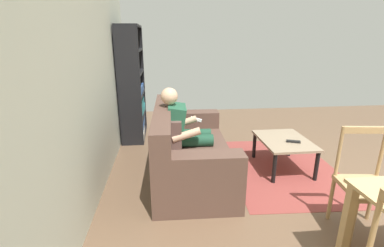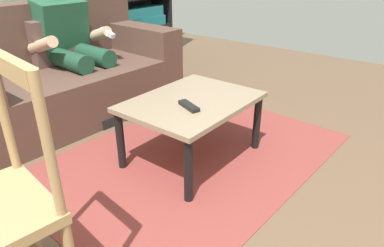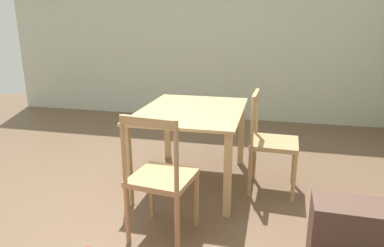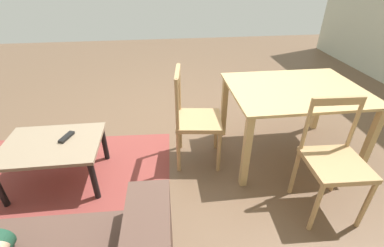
{
  "view_description": "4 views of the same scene",
  "coord_description": "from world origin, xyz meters",
  "px_view_note": "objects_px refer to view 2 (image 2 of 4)",
  "views": [
    {
      "loc": [
        -1.94,
        2.36,
        1.69
      ],
      "look_at": [
        1.2,
        2.03,
        0.7
      ],
      "focal_mm": 25.48,
      "sensor_mm": 36.0,
      "label": 1
    },
    {
      "loc": [
        -0.3,
        -0.45,
        1.21
      ],
      "look_at": [
        1.28,
        0.79,
        0.25
      ],
      "focal_mm": 32.52,
      "sensor_mm": 36.0,
      "label": 2
    },
    {
      "loc": [
        2.13,
        1.36,
        1.52
      ],
      "look_at": [
        -0.95,
        0.63,
        0.6
      ],
      "focal_mm": 32.43,
      "sensor_mm": 36.0,
      "label": 3
    },
    {
      "loc": [
        0.29,
        2.8,
        1.75
      ],
      "look_at": [
        0.13,
        1.41,
        0.9
      ],
      "focal_mm": 24.97,
      "sensor_mm": 36.0,
      "label": 4
    }
  ],
  "objects_px": {
    "tv_remote": "(189,106)",
    "bookshelf": "(134,1)",
    "coffee_table": "(192,108)",
    "couch": "(63,76)",
    "person_lounging": "(71,43)"
  },
  "relations": [
    {
      "from": "tv_remote",
      "to": "bookshelf",
      "type": "relative_size",
      "value": 0.09
    },
    {
      "from": "bookshelf",
      "to": "coffee_table",
      "type": "bearing_deg",
      "value": -125.67
    },
    {
      "from": "couch",
      "to": "person_lounging",
      "type": "xyz_separation_m",
      "value": [
        0.13,
        0.01,
        0.25
      ]
    },
    {
      "from": "coffee_table",
      "to": "bookshelf",
      "type": "height_order",
      "value": "bookshelf"
    },
    {
      "from": "tv_remote",
      "to": "bookshelf",
      "type": "height_order",
      "value": "bookshelf"
    },
    {
      "from": "coffee_table",
      "to": "tv_remote",
      "type": "distance_m",
      "value": 0.15
    },
    {
      "from": "person_lounging",
      "to": "bookshelf",
      "type": "distance_m",
      "value": 1.67
    },
    {
      "from": "coffee_table",
      "to": "tv_remote",
      "type": "xyz_separation_m",
      "value": [
        -0.11,
        -0.07,
        0.07
      ]
    },
    {
      "from": "tv_remote",
      "to": "person_lounging",
      "type": "bearing_deg",
      "value": -76.22
    },
    {
      "from": "couch",
      "to": "bookshelf",
      "type": "distance_m",
      "value": 1.82
    },
    {
      "from": "person_lounging",
      "to": "tv_remote",
      "type": "distance_m",
      "value": 1.4
    },
    {
      "from": "person_lounging",
      "to": "coffee_table",
      "type": "height_order",
      "value": "person_lounging"
    },
    {
      "from": "person_lounging",
      "to": "coffee_table",
      "type": "bearing_deg",
      "value": -92.54
    },
    {
      "from": "person_lounging",
      "to": "tv_remote",
      "type": "height_order",
      "value": "person_lounging"
    },
    {
      "from": "coffee_table",
      "to": "bookshelf",
      "type": "relative_size",
      "value": 0.43
    }
  ]
}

